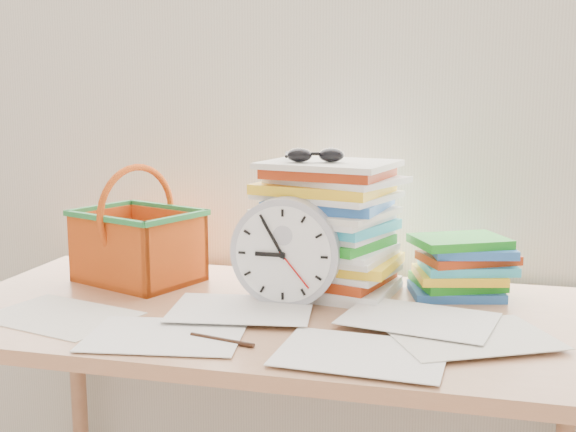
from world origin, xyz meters
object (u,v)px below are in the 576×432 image
(desk, at_px, (270,343))
(clock, at_px, (286,252))
(book_stack, at_px, (463,266))
(basket, at_px, (138,225))
(paper_stack, at_px, (329,227))

(desk, height_order, clock, clock)
(book_stack, height_order, basket, basket)
(clock, height_order, book_stack, clock)
(book_stack, relative_size, basket, 0.84)
(desk, bearing_deg, basket, 157.96)
(desk, distance_m, book_stack, 0.47)
(clock, relative_size, book_stack, 1.01)
(desk, relative_size, paper_stack, 4.54)
(desk, xyz_separation_m, basket, (-0.38, 0.15, 0.21))
(basket, bearing_deg, paper_stack, 23.67)
(desk, xyz_separation_m, clock, (0.03, 0.04, 0.19))
(paper_stack, distance_m, clock, 0.15)
(paper_stack, xyz_separation_m, book_stack, (0.30, 0.05, -0.08))
(desk, relative_size, book_stack, 5.97)
(paper_stack, bearing_deg, basket, -177.67)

